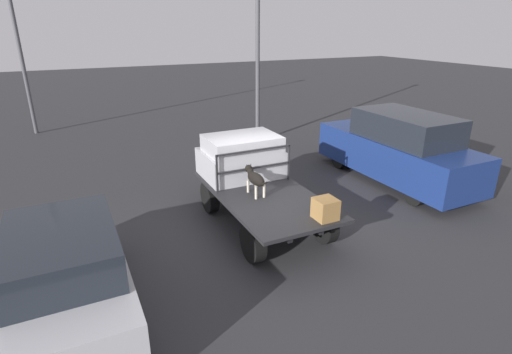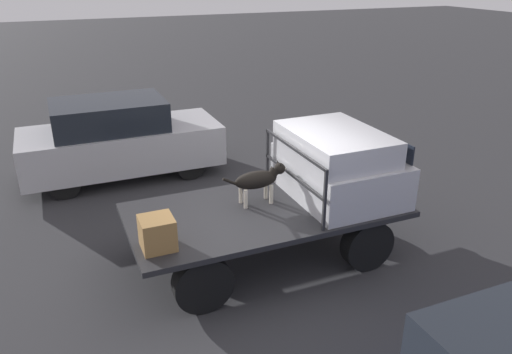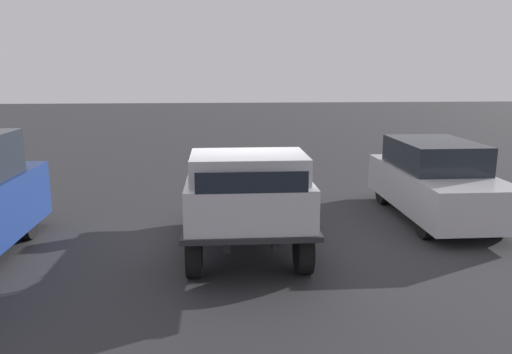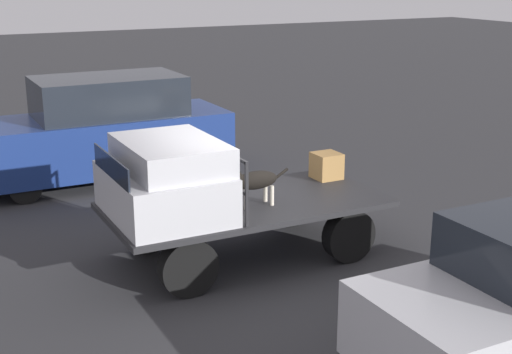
% 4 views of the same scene
% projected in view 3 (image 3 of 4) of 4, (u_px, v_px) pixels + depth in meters
% --- Properties ---
extents(ground_plane, '(80.00, 80.00, 0.00)m').
position_uv_depth(ground_plane, '(245.00, 246.00, 9.09)').
color(ground_plane, '#2D2D30').
extents(flatbed_truck, '(4.07, 2.03, 0.85)m').
position_uv_depth(flatbed_truck, '(245.00, 214.00, 8.96)').
color(flatbed_truck, black).
rests_on(flatbed_truck, ground).
extents(truck_cab, '(1.47, 1.91, 1.05)m').
position_uv_depth(truck_cab, '(249.00, 190.00, 7.62)').
color(truck_cab, '#B7B7BC').
rests_on(truck_cab, flatbed_truck).
extents(truck_headboard, '(0.04, 1.91, 0.90)m').
position_uv_depth(truck_headboard, '(246.00, 174.00, 8.35)').
color(truck_headboard, '#232326').
rests_on(truck_headboard, flatbed_truck).
extents(dog, '(1.04, 0.27, 0.63)m').
position_uv_depth(dog, '(256.00, 180.00, 8.86)').
color(dog, beige).
rests_on(dog, flatbed_truck).
extents(cargo_crate, '(0.42, 0.42, 0.42)m').
position_uv_depth(cargo_crate, '(217.00, 171.00, 10.51)').
color(cargo_crate, olive).
rests_on(cargo_crate, flatbed_truck).
extents(parked_sedan, '(4.05, 1.71, 1.67)m').
position_uv_depth(parked_sedan, '(435.00, 180.00, 10.69)').
color(parked_sedan, black).
rests_on(parked_sedan, ground).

